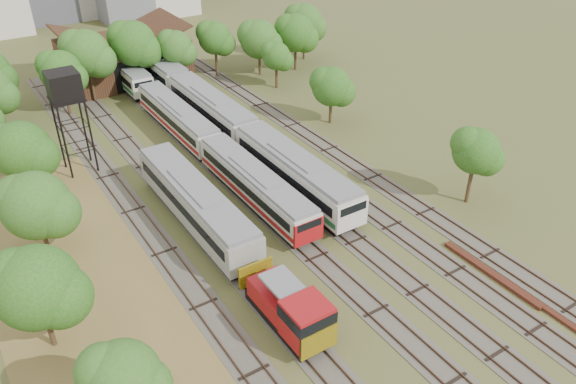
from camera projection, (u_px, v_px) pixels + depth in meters
ground at (429, 328)px, 38.39m from camera, size 240.00×240.00×0.00m
dry_grass_patch at (135, 363)px, 35.77m from camera, size 14.00×60.00×0.04m
tracks at (243, 176)px, 55.87m from camera, size 24.60×80.00×0.19m
railcar_red_set at (213, 149)px, 57.02m from camera, size 2.78×34.57×3.44m
railcar_green_set at (212, 110)px, 64.59m from camera, size 3.21×52.08×3.97m
railcar_rear at (123, 71)px, 76.42m from camera, size 2.82×16.08×3.48m
shunter_locomotive at (292, 311)px, 37.26m from camera, size 2.81×8.10×3.68m
old_grey_coach at (196, 204)px, 47.69m from camera, size 3.16×18.00×3.91m
water_tower at (64, 89)px, 52.52m from camera, size 2.97×2.97×10.30m
rail_pile_near at (491, 273)px, 43.02m from camera, size 0.61×9.08×0.30m
rail_pile_far at (543, 307)px, 39.97m from camera, size 0.47×7.48×0.24m
maintenance_shed at (124, 58)px, 77.70m from camera, size 16.45×11.55×7.58m
tree_band_left at (14, 167)px, 47.40m from camera, size 8.77×74.40×8.42m
tree_band_far at (179, 46)px, 73.42m from camera, size 49.18×10.32×9.22m
tree_band_right at (354, 95)px, 61.56m from camera, size 4.81×37.79×7.38m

